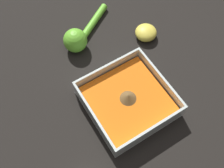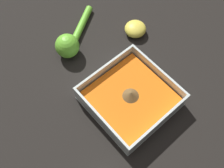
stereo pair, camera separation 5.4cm
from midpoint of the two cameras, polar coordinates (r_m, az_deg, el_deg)
ground_plane at (r=0.69m, az=4.43°, el=-6.73°), size 4.00×4.00×0.00m
square_dish at (r=0.69m, az=5.70°, el=-3.82°), size 0.21×0.21×0.06m
lemon_squeezer at (r=0.78m, az=-5.07°, el=10.12°), size 0.13×0.19×0.07m
lemon_half at (r=0.82m, az=9.30°, el=10.87°), size 0.07×0.07×0.04m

